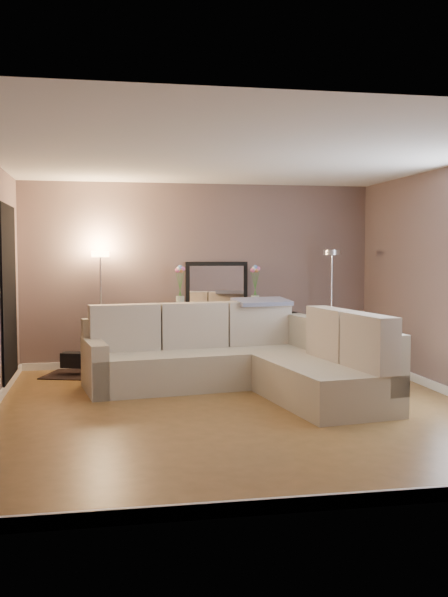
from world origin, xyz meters
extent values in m
cube|color=olive|center=(0.00, 0.00, -0.01)|extent=(5.00, 5.50, 0.01)
cube|color=white|center=(0.00, 0.00, 2.60)|extent=(5.00, 5.50, 0.01)
cube|color=#765F5A|center=(0.00, 2.76, 1.30)|extent=(5.00, 0.02, 2.60)
cube|color=#765F5A|center=(0.00, -2.76, 1.30)|extent=(5.00, 0.02, 2.60)
cube|color=white|center=(0.00, 2.73, 0.05)|extent=(5.00, 0.03, 0.10)
cube|color=white|center=(0.00, -2.73, 0.05)|extent=(5.00, 0.03, 0.10)
cube|color=black|center=(-2.48, 1.70, 1.10)|extent=(0.02, 1.20, 2.20)
cube|color=beige|center=(-0.16, 1.30, 0.22)|extent=(2.94, 1.39, 0.43)
cube|color=beige|center=(-0.22, 1.67, 0.52)|extent=(2.83, 0.63, 0.61)
cube|color=beige|center=(-1.47, 1.10, 0.30)|extent=(0.34, 1.00, 0.61)
cube|color=beige|center=(0.96, 0.09, 0.22)|extent=(1.23, 1.86, 0.43)
cube|color=beige|center=(1.26, 0.63, 0.52)|extent=(0.62, 2.72, 0.61)
cube|color=beige|center=(-1.11, 1.42, 0.72)|extent=(0.87, 0.36, 0.56)
cube|color=beige|center=(-0.25, 1.55, 0.72)|extent=(0.87, 0.36, 0.56)
cube|color=beige|center=(0.61, 1.68, 0.72)|extent=(0.87, 0.36, 0.56)
cube|color=beige|center=(1.17, 0.45, 0.72)|extent=(0.35, 0.81, 0.56)
cube|color=beige|center=(1.29, -0.35, 0.72)|extent=(0.35, 0.81, 0.56)
cube|color=slate|center=(0.66, 1.70, 0.99)|extent=(0.79, 0.55, 0.10)
cube|color=black|center=(0.24, 2.55, 0.76)|extent=(1.28, 0.41, 0.04)
cube|color=black|center=(-0.35, 2.44, 0.37)|extent=(0.05, 0.05, 0.74)
cube|color=black|center=(-0.34, 2.71, 0.37)|extent=(0.05, 0.05, 0.74)
cube|color=black|center=(0.81, 2.38, 0.37)|extent=(0.05, 0.05, 0.74)
cube|color=black|center=(0.82, 2.65, 0.37)|extent=(0.05, 0.05, 0.74)
cube|color=black|center=(0.24, 2.55, 0.17)|extent=(1.20, 0.37, 0.03)
cube|color=#BF3333|center=(-0.28, 2.57, 0.28)|extent=(0.04, 0.16, 0.18)
cube|color=#3359A5|center=(-0.24, 2.57, 0.29)|extent=(0.04, 0.16, 0.20)
cube|color=gold|center=(-0.20, 2.57, 0.30)|extent=(0.05, 0.16, 0.22)
cube|color=#3F7F4C|center=(-0.14, 2.57, 0.28)|extent=(0.05, 0.16, 0.18)
cube|color=#994C99|center=(-0.10, 2.56, 0.29)|extent=(0.04, 0.16, 0.20)
cube|color=orange|center=(-0.06, 2.56, 0.30)|extent=(0.04, 0.16, 0.22)
cube|color=#262626|center=(-0.01, 2.56, 0.28)|extent=(0.05, 0.16, 0.18)
cube|color=#4C99B2|center=(0.04, 2.56, 0.29)|extent=(0.05, 0.16, 0.20)
cube|color=#B2A58C|center=(0.08, 2.55, 0.30)|extent=(0.04, 0.16, 0.22)
cube|color=brown|center=(0.12, 2.55, 0.28)|extent=(0.04, 0.16, 0.18)
cube|color=navy|center=(0.17, 2.55, 0.29)|extent=(0.05, 0.16, 0.20)
cube|color=gold|center=(0.22, 2.55, 0.30)|extent=(0.05, 0.16, 0.22)
cube|color=black|center=(0.24, 2.71, 1.14)|extent=(0.89, 0.09, 0.70)
cube|color=white|center=(0.24, 2.69, 1.14)|extent=(0.77, 0.05, 0.58)
cube|color=#C18722|center=(0.12, 2.52, 0.80)|extent=(0.18, 0.13, 0.04)
cube|color=black|center=(0.41, 2.49, 0.85)|extent=(0.10, 0.02, 0.13)
cube|color=black|center=(0.52, 2.48, 0.84)|extent=(0.08, 0.02, 0.11)
cylinder|color=silver|center=(-0.30, 2.58, 0.90)|extent=(0.12, 0.12, 0.23)
cylinder|color=#38722D|center=(-0.31, 2.58, 1.17)|extent=(0.10, 0.01, 0.40)
sphere|color=#E5598C|center=(-0.33, 2.58, 1.38)|extent=(0.07, 0.07, 0.07)
cylinder|color=#38722D|center=(-0.31, 2.58, 1.18)|extent=(0.05, 0.01, 0.42)
sphere|color=white|center=(-0.32, 2.58, 1.40)|extent=(0.07, 0.07, 0.07)
cylinder|color=#38722D|center=(-0.30, 2.58, 1.19)|extent=(0.01, 0.01, 0.45)
sphere|color=#598CE5|center=(-0.30, 2.58, 1.42)|extent=(0.07, 0.07, 0.07)
cylinder|color=#38722D|center=(-0.29, 2.57, 1.17)|extent=(0.05, 0.01, 0.41)
sphere|color=#E58C4C|center=(-0.28, 2.57, 1.38)|extent=(0.07, 0.07, 0.07)
cylinder|color=#38722D|center=(-0.28, 2.57, 1.18)|extent=(0.10, 0.01, 0.42)
sphere|color=#D866B2|center=(-0.26, 2.57, 1.40)|extent=(0.07, 0.07, 0.07)
cylinder|color=silver|center=(0.77, 2.52, 0.90)|extent=(0.12, 0.12, 0.23)
cylinder|color=#38722D|center=(0.75, 2.52, 1.17)|extent=(0.10, 0.01, 0.40)
sphere|color=#E5598C|center=(0.73, 2.52, 1.38)|extent=(0.07, 0.07, 0.07)
cylinder|color=#38722D|center=(0.76, 2.52, 1.18)|extent=(0.05, 0.01, 0.42)
sphere|color=white|center=(0.75, 2.52, 1.40)|extent=(0.07, 0.07, 0.07)
cylinder|color=#38722D|center=(0.77, 2.52, 1.19)|extent=(0.01, 0.01, 0.45)
sphere|color=#598CE5|center=(0.77, 2.52, 1.42)|extent=(0.07, 0.07, 0.07)
cylinder|color=#38722D|center=(0.78, 2.52, 1.17)|extent=(0.05, 0.01, 0.41)
sphere|color=#E58C4C|center=(0.79, 2.52, 1.38)|extent=(0.07, 0.07, 0.07)
cylinder|color=#38722D|center=(0.78, 2.52, 1.18)|extent=(0.10, 0.01, 0.42)
sphere|color=#D866B2|center=(0.80, 2.51, 1.40)|extent=(0.07, 0.07, 0.07)
cylinder|color=silver|center=(-1.39, 2.53, 0.01)|extent=(0.27, 0.27, 0.03)
cylinder|color=silver|center=(-1.39, 2.53, 0.79)|extent=(0.03, 0.03, 1.56)
cylinder|color=#FFBF72|center=(-1.39, 2.53, 1.60)|extent=(0.29, 0.29, 0.07)
cylinder|color=silver|center=(1.81, 2.25, 0.01)|extent=(0.24, 0.24, 0.03)
cylinder|color=silver|center=(1.81, 2.25, 0.80)|extent=(0.03, 0.03, 1.58)
cylinder|color=silver|center=(1.81, 2.25, 1.63)|extent=(0.26, 0.26, 0.07)
cube|color=black|center=(-1.57, 2.26, 0.01)|extent=(1.27, 1.10, 0.01)
cube|color=black|center=(-1.75, 2.25, 0.21)|extent=(0.35, 0.30, 0.20)
camera|label=1|loc=(-1.37, -6.65, 1.63)|focal=40.00mm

